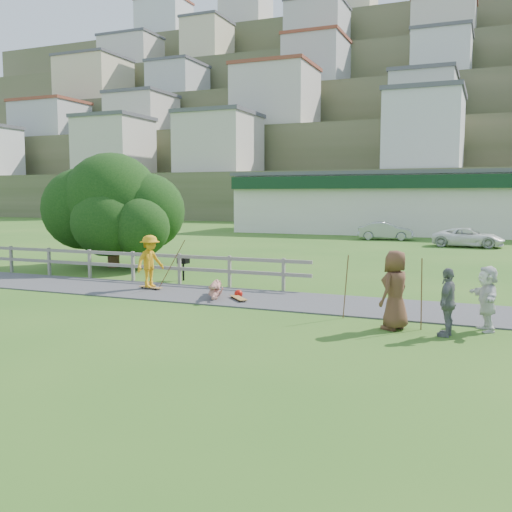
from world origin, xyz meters
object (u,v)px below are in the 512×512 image
object	(u,v)px
skater_fallen	(216,289)
spectator_b	(448,302)
tree	(113,224)
spectator_c	(395,290)
skater_rider	(150,264)
spectator_d	(487,298)
car_silver	(385,231)
car_white	(468,237)
bbq	(183,269)

from	to	relation	value
skater_fallen	spectator_b	size ratio (longest dim) A/B	1.10
spectator_b	tree	bearing A→B (deg)	-106.96
spectator_c	tree	bearing A→B (deg)	-96.43
skater_rider	spectator_d	world-z (taller)	skater_rider
spectator_c	car_silver	size ratio (longest dim) A/B	0.49
skater_rider	car_white	size ratio (longest dim) A/B	0.42
spectator_c	spectator_d	xyz separation A→B (m)	(2.04, 0.64, -0.17)
spectator_b	car_white	xyz separation A→B (m)	(-0.38, 24.00, -0.20)
skater_rider	bbq	distance (m)	2.36
spectator_b	car_white	distance (m)	24.00
skater_fallen	car_white	distance (m)	22.74
spectator_b	spectator_d	bearing A→B (deg)	147.08
spectator_b	car_white	size ratio (longest dim) A/B	0.37
skater_fallen	car_silver	bearing A→B (deg)	66.88
skater_rider	skater_fallen	bearing A→B (deg)	-88.27
spectator_c	skater_rider	bearing A→B (deg)	-85.05
car_silver	spectator_b	bearing A→B (deg)	-175.27
spectator_d	bbq	bearing A→B (deg)	-129.22
spectator_d	tree	size ratio (longest dim) A/B	0.23
spectator_b	bbq	size ratio (longest dim) A/B	1.85
car_silver	car_white	distance (m)	6.88
car_white	spectator_d	bearing A→B (deg)	-174.61
spectator_d	car_white	bearing A→B (deg)	165.79
skater_rider	skater_fallen	world-z (taller)	skater_rider
skater_rider	spectator_d	bearing A→B (deg)	-86.31
skater_fallen	spectator_d	distance (m)	7.92
spectator_c	spectator_d	bearing A→B (deg)	129.55
skater_fallen	car_white	size ratio (longest dim) A/B	0.41
skater_fallen	spectator_c	world-z (taller)	spectator_c
car_white	bbq	xyz separation A→B (m)	(-9.41, -18.82, -0.16)
skater_fallen	spectator_d	xyz separation A→B (m)	(7.79, -1.36, 0.47)
skater_rider	tree	world-z (taller)	tree
spectator_c	car_white	world-z (taller)	spectator_c
tree	spectator_d	bearing A→B (deg)	-23.23
car_silver	car_white	bearing A→B (deg)	-131.58
spectator_b	spectator_c	distance (m)	1.25
skater_fallen	bbq	size ratio (longest dim) A/B	2.03
skater_rider	tree	distance (m)	6.88
spectator_c	tree	size ratio (longest dim) A/B	0.28
spectator_b	car_silver	world-z (taller)	spectator_b
skater_rider	spectator_b	xyz separation A→B (m)	(9.75, -2.86, -0.10)
spectator_b	car_silver	bearing A→B (deg)	-157.47
spectator_b	car_white	world-z (taller)	spectator_b
skater_rider	bbq	xyz separation A→B (m)	(-0.04, 2.32, -0.46)
spectator_b	spectator_c	bearing A→B (deg)	-90.81
car_silver	car_white	size ratio (longest dim) A/B	0.91
spectator_b	car_silver	xyz separation A→B (m)	(-6.08, 27.85, -0.15)
skater_fallen	car_white	xyz separation A→B (m)	(6.58, 21.76, 0.28)
car_white	tree	distance (m)	21.85
car_silver	tree	bearing A→B (deg)	149.45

